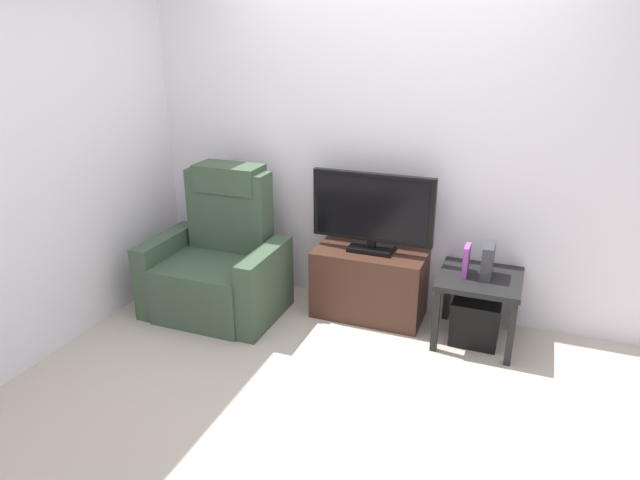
# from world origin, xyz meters

# --- Properties ---
(ground_plane) EXTENTS (6.40, 6.40, 0.00)m
(ground_plane) POSITION_xyz_m (0.00, 0.00, 0.00)
(ground_plane) COLOR #B2A899
(wall_back) EXTENTS (6.40, 0.06, 2.60)m
(wall_back) POSITION_xyz_m (0.00, 1.13, 1.30)
(wall_back) COLOR silver
(wall_back) RESTS_ON ground
(wall_side) EXTENTS (0.06, 4.48, 2.60)m
(wall_side) POSITION_xyz_m (-1.88, 0.00, 1.30)
(wall_side) COLOR silver
(wall_side) RESTS_ON ground
(tv_stand) EXTENTS (0.81, 0.41, 0.52)m
(tv_stand) POSITION_xyz_m (-0.03, 0.86, 0.26)
(tv_stand) COLOR #3D2319
(tv_stand) RESTS_ON ground
(television) EXTENTS (0.88, 0.20, 0.58)m
(television) POSITION_xyz_m (-0.03, 0.88, 0.82)
(television) COLOR black
(television) RESTS_ON tv_stand
(recliner_armchair) EXTENTS (0.98, 0.78, 1.08)m
(recliner_armchair) POSITION_xyz_m (-1.13, 0.57, 0.37)
(recliner_armchair) COLOR #384C38
(recliner_armchair) RESTS_ON ground
(side_table) EXTENTS (0.54, 0.54, 0.48)m
(side_table) POSITION_xyz_m (0.76, 0.78, 0.40)
(side_table) COLOR black
(side_table) RESTS_ON ground
(subwoofer_box) EXTENTS (0.31, 0.31, 0.31)m
(subwoofer_box) POSITION_xyz_m (0.76, 0.78, 0.16)
(subwoofer_box) COLOR black
(subwoofer_box) RESTS_ON ground
(book_upright) EXTENTS (0.03, 0.14, 0.21)m
(book_upright) POSITION_xyz_m (0.66, 0.76, 0.59)
(book_upright) COLOR purple
(book_upright) RESTS_ON side_table
(game_console) EXTENTS (0.07, 0.20, 0.23)m
(game_console) POSITION_xyz_m (0.79, 0.79, 0.60)
(game_console) COLOR #333338
(game_console) RESTS_ON side_table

